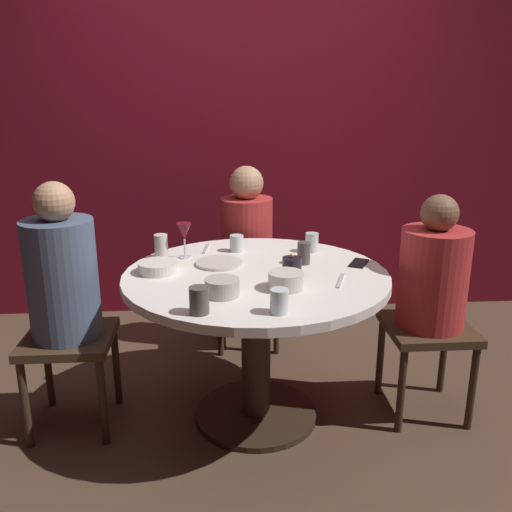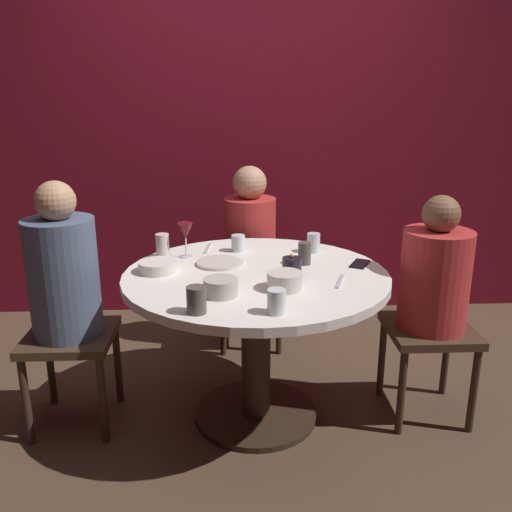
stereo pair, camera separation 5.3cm
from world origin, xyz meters
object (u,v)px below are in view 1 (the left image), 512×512
at_px(cup_center_front, 161,246).
at_px(cup_beside_wine, 237,243).
at_px(seated_diner_right, 433,282).
at_px(bowl_small_white, 286,280).
at_px(cup_near_candle, 279,301).
at_px(seated_diner_left, 63,283).
at_px(cup_by_right_diner, 312,242).
at_px(bowl_salad_center, 158,267).
at_px(cup_by_left_diner, 304,253).
at_px(dining_table, 256,308).
at_px(cell_phone, 359,263).
at_px(seated_diner_back, 247,236).
at_px(candle_holder, 292,266).
at_px(wine_glass, 184,233).
at_px(dinner_plate, 219,263).
at_px(cup_far_edge, 199,300).
at_px(bowl_serving_large, 222,287).

bearing_deg(cup_center_front, cup_beside_wine, 12.79).
bearing_deg(cup_center_front, seated_diner_right, -11.77).
relative_size(bowl_small_white, cup_near_candle, 1.58).
distance_m(seated_diner_left, cup_by_right_diner, 1.23).
relative_size(bowl_salad_center, cup_by_left_diner, 1.66).
height_order(seated_diner_left, seated_diner_right, seated_diner_left).
xyz_separation_m(dining_table, bowl_small_white, (0.11, -0.22, 0.21)).
distance_m(seated_diner_left, seated_diner_right, 1.71).
distance_m(dining_table, cell_phone, 0.54).
xyz_separation_m(cell_phone, bowl_small_white, (-0.39, -0.32, 0.03)).
distance_m(cell_phone, cup_beside_wine, 0.64).
distance_m(seated_diner_back, candle_holder, 0.89).
distance_m(seated_diner_back, cup_by_left_diner, 0.76).
distance_m(seated_diner_right, cup_by_left_diner, 0.62).
relative_size(bowl_salad_center, cup_by_right_diner, 1.80).
distance_m(cell_phone, cup_center_front, 0.98).
xyz_separation_m(seated_diner_right, cup_by_right_diner, (-0.53, 0.32, 0.12)).
xyz_separation_m(bowl_salad_center, cup_by_right_diner, (0.76, 0.28, 0.02)).
height_order(dining_table, wine_glass, wine_glass).
distance_m(candle_holder, bowl_small_white, 0.19).
xyz_separation_m(seated_diner_right, cup_beside_wine, (-0.91, 0.35, 0.11)).
bearing_deg(seated_diner_left, dining_table, 0.00).
relative_size(seated_diner_back, cup_by_left_diner, 10.50).
height_order(cell_phone, cup_near_candle, cup_near_candle).
distance_m(seated_diner_right, dinner_plate, 1.02).
bearing_deg(dinner_plate, seated_diner_back, 76.57).
distance_m(seated_diner_back, dinner_plate, 0.72).
bearing_deg(cup_by_left_diner, cup_far_edge, -129.88).
height_order(bowl_salad_center, cup_by_right_diner, cup_by_right_diner).
bearing_deg(cup_by_right_diner, cup_near_candle, -107.84).
height_order(seated_diner_back, cup_near_candle, seated_diner_back).
relative_size(candle_holder, cell_phone, 0.73).
height_order(cup_near_candle, cup_by_right_diner, cup_by_right_diner).
distance_m(seated_diner_right, cup_near_candle, 0.92).
bearing_deg(cup_beside_wine, seated_diner_right, -21.25).
distance_m(seated_diner_right, wine_glass, 1.22).
height_order(cup_by_left_diner, cup_center_front, cup_center_front).
bearing_deg(seated_diner_left, dinner_plate, 10.86).
bearing_deg(seated_diner_back, cup_beside_wine, -9.00).
relative_size(cell_phone, bowl_serving_large, 0.99).
bearing_deg(wine_glass, cup_center_front, 175.45).
xyz_separation_m(seated_diner_back, cell_phone, (0.50, -0.74, 0.05)).
height_order(bowl_small_white, cup_center_front, cup_center_front).
bearing_deg(cup_by_right_diner, cup_center_front, -176.33).
bearing_deg(dinner_plate, cup_far_edge, -97.29).
relative_size(dining_table, seated_diner_right, 1.10).
bearing_deg(seated_diner_right, bowl_salad_center, -1.60).
height_order(dinner_plate, cell_phone, dinner_plate).
bearing_deg(wine_glass, cup_by_right_diner, 5.15).
xyz_separation_m(wine_glass, bowl_salad_center, (-0.11, -0.22, -0.10)).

